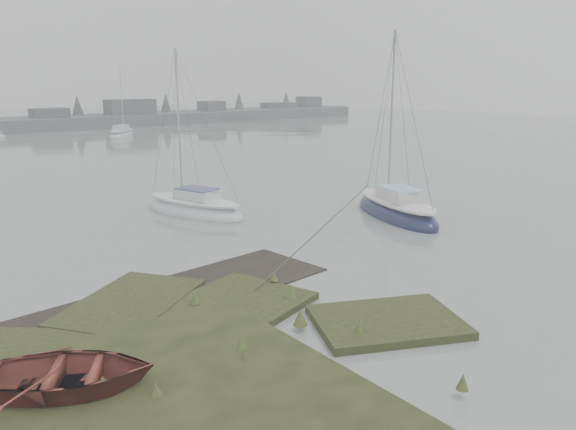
{
  "coord_description": "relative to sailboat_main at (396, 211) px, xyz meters",
  "views": [
    {
      "loc": [
        -9.29,
        -9.01,
        5.91
      ],
      "look_at": [
        1.12,
        4.23,
        1.8
      ],
      "focal_mm": 35.0,
      "sensor_mm": 36.0,
      "label": 1
    }
  ],
  "objects": [
    {
      "name": "ground",
      "position": [
        -9.24,
        23.14,
        -0.26
      ],
      "size": [
        160.0,
        160.0,
        0.0
      ],
      "primitive_type": "plane",
      "color": "slate",
      "rests_on": "ground"
    },
    {
      "name": "sailboat_far_b",
      "position": [
        4.21,
        41.1,
        -0.03
      ],
      "size": [
        4.88,
        5.3,
        7.67
      ],
      "rotation": [
        0.0,
        0.0,
        -0.7
      ],
      "color": "silver",
      "rests_on": "ground"
    },
    {
      "name": "far_shoreline",
      "position": [
        17.61,
        55.04,
        0.59
      ],
      "size": [
        60.0,
        8.0,
        4.15
      ],
      "color": "#4C4F51",
      "rests_on": "ground"
    },
    {
      "name": "sailboat_white",
      "position": [
        -6.75,
        5.89,
        -0.02
      ],
      "size": [
        3.38,
        5.77,
        7.74
      ],
      "rotation": [
        0.0,
        0.0,
        0.31
      ],
      "color": "silver",
      "rests_on": "ground"
    },
    {
      "name": "sailboat_main",
      "position": [
        0.0,
        0.0,
        0.0
      ],
      "size": [
        3.89,
        6.37,
        8.54
      ],
      "rotation": [
        0.0,
        0.0,
        -0.34
      ],
      "color": "#131839",
      "rests_on": "ground"
    },
    {
      "name": "dinghy",
      "position": [
        -15.97,
        -5.86,
        0.3
      ],
      "size": [
        4.07,
        3.75,
        0.69
      ],
      "primitive_type": "imported",
      "rotation": [
        0.0,
        0.0,
        1.03
      ],
      "color": "maroon",
      "rests_on": "marsh_bank"
    }
  ]
}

